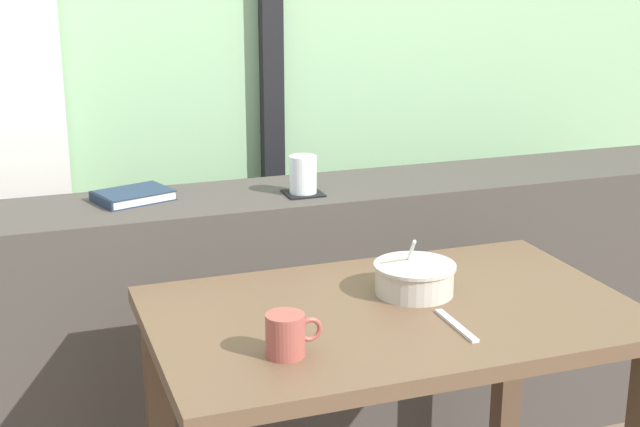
{
  "coord_description": "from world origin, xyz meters",
  "views": [
    {
      "loc": [
        -0.68,
        -1.75,
        1.48
      ],
      "look_at": [
        0.07,
        0.33,
        0.83
      ],
      "focal_mm": 50.53,
      "sensor_mm": 36.0,
      "label": 1
    }
  ],
  "objects_px": {
    "closed_book": "(133,196)",
    "ceramic_mug": "(286,335)",
    "soup_bowl": "(414,279)",
    "breakfast_table": "(391,362)",
    "juice_glass": "(303,176)",
    "coaster_square": "(303,193)",
    "fork_utensil": "(456,325)"
  },
  "relations": [
    {
      "from": "coaster_square",
      "to": "closed_book",
      "type": "bearing_deg",
      "value": 168.37
    },
    {
      "from": "fork_utensil",
      "to": "closed_book",
      "type": "bearing_deg",
      "value": 124.11
    },
    {
      "from": "juice_glass",
      "to": "fork_utensil",
      "type": "bearing_deg",
      "value": -83.11
    },
    {
      "from": "breakfast_table",
      "to": "juice_glass",
      "type": "bearing_deg",
      "value": 90.46
    },
    {
      "from": "juice_glass",
      "to": "closed_book",
      "type": "bearing_deg",
      "value": 168.37
    },
    {
      "from": "closed_book",
      "to": "soup_bowl",
      "type": "height_order",
      "value": "soup_bowl"
    },
    {
      "from": "soup_bowl",
      "to": "breakfast_table",
      "type": "bearing_deg",
      "value": -140.81
    },
    {
      "from": "coaster_square",
      "to": "juice_glass",
      "type": "distance_m",
      "value": 0.05
    },
    {
      "from": "closed_book",
      "to": "soup_bowl",
      "type": "relative_size",
      "value": 1.2
    },
    {
      "from": "breakfast_table",
      "to": "ceramic_mug",
      "type": "height_order",
      "value": "ceramic_mug"
    },
    {
      "from": "coaster_square",
      "to": "closed_book",
      "type": "height_order",
      "value": "closed_book"
    },
    {
      "from": "coaster_square",
      "to": "juice_glass",
      "type": "relative_size",
      "value": 0.98
    },
    {
      "from": "soup_bowl",
      "to": "fork_utensil",
      "type": "xyz_separation_m",
      "value": [
        0.0,
        -0.2,
        -0.03
      ]
    },
    {
      "from": "breakfast_table",
      "to": "closed_book",
      "type": "distance_m",
      "value": 0.86
    },
    {
      "from": "coaster_square",
      "to": "soup_bowl",
      "type": "bearing_deg",
      "value": -80.6
    },
    {
      "from": "coaster_square",
      "to": "closed_book",
      "type": "xyz_separation_m",
      "value": [
        -0.45,
        0.09,
        0.01
      ]
    },
    {
      "from": "closed_book",
      "to": "juice_glass",
      "type": "bearing_deg",
      "value": -11.63
    },
    {
      "from": "juice_glass",
      "to": "soup_bowl",
      "type": "height_order",
      "value": "juice_glass"
    },
    {
      "from": "coaster_square",
      "to": "closed_book",
      "type": "relative_size",
      "value": 0.45
    },
    {
      "from": "juice_glass",
      "to": "soup_bowl",
      "type": "distance_m",
      "value": 0.55
    },
    {
      "from": "ceramic_mug",
      "to": "juice_glass",
      "type": "bearing_deg",
      "value": 69.08
    },
    {
      "from": "coaster_square",
      "to": "fork_utensil",
      "type": "bearing_deg",
      "value": -83.11
    },
    {
      "from": "coaster_square",
      "to": "ceramic_mug",
      "type": "distance_m",
      "value": 0.79
    },
    {
      "from": "closed_book",
      "to": "ceramic_mug",
      "type": "distance_m",
      "value": 0.85
    },
    {
      "from": "soup_bowl",
      "to": "ceramic_mug",
      "type": "xyz_separation_m",
      "value": [
        -0.37,
        -0.21,
        0.01
      ]
    },
    {
      "from": "coaster_square",
      "to": "soup_bowl",
      "type": "distance_m",
      "value": 0.54
    },
    {
      "from": "coaster_square",
      "to": "breakfast_table",
      "type": "bearing_deg",
      "value": -89.54
    },
    {
      "from": "closed_book",
      "to": "fork_utensil",
      "type": "bearing_deg",
      "value": -56.86
    },
    {
      "from": "closed_book",
      "to": "ceramic_mug",
      "type": "height_order",
      "value": "closed_book"
    },
    {
      "from": "breakfast_table",
      "to": "juice_glass",
      "type": "distance_m",
      "value": 0.66
    },
    {
      "from": "closed_book",
      "to": "breakfast_table",
      "type": "bearing_deg",
      "value": -56.6
    },
    {
      "from": "soup_bowl",
      "to": "ceramic_mug",
      "type": "height_order",
      "value": "soup_bowl"
    }
  ]
}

